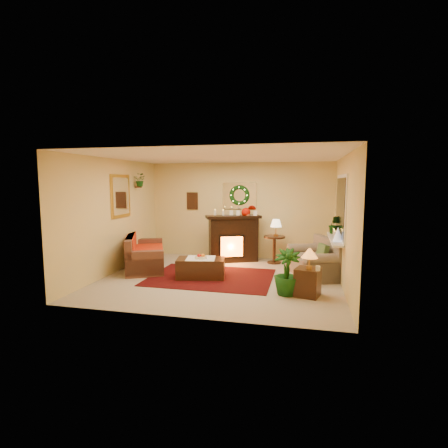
% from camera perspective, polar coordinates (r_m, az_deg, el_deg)
% --- Properties ---
extents(floor, '(5.00, 5.00, 0.00)m').
position_cam_1_polar(floor, '(7.64, -0.60, -8.91)').
color(floor, beige).
rests_on(floor, ground).
extents(ceiling, '(5.00, 5.00, 0.00)m').
position_cam_1_polar(ceiling, '(7.37, -0.62, 10.94)').
color(ceiling, white).
rests_on(ceiling, ground).
extents(wall_back, '(5.00, 5.00, 0.00)m').
position_cam_1_polar(wall_back, '(9.58, 2.56, 2.21)').
color(wall_back, '#EFD88C').
rests_on(wall_back, ground).
extents(wall_front, '(5.00, 5.00, 0.00)m').
position_cam_1_polar(wall_front, '(5.25, -6.41, -1.66)').
color(wall_front, '#EFD88C').
rests_on(wall_front, ground).
extents(wall_left, '(4.50, 4.50, 0.00)m').
position_cam_1_polar(wall_left, '(8.34, -17.55, 1.20)').
color(wall_left, '#EFD88C').
rests_on(wall_left, ground).
extents(wall_right, '(4.50, 4.50, 0.00)m').
position_cam_1_polar(wall_right, '(7.23, 19.03, 0.33)').
color(wall_right, '#EFD88C').
rests_on(wall_right, ground).
extents(area_rug, '(2.66, 2.00, 0.01)m').
position_cam_1_polar(area_rug, '(7.74, -2.13, -8.66)').
color(area_rug, '#4D121B').
rests_on(area_rug, floor).
extents(sofa, '(1.53, 2.07, 0.81)m').
position_cam_1_polar(sofa, '(8.69, -12.69, -4.22)').
color(sofa, brown).
rests_on(sofa, floor).
extents(red_throw, '(0.81, 1.32, 0.02)m').
position_cam_1_polar(red_throw, '(8.84, -12.61, -3.88)').
color(red_throw, red).
rests_on(red_throw, sofa).
extents(fireplace, '(1.30, 0.87, 1.15)m').
position_cam_1_polar(fireplace, '(9.16, 1.54, -2.73)').
color(fireplace, '#321A13').
rests_on(fireplace, floor).
extents(poinsettia, '(0.24, 0.24, 0.24)m').
position_cam_1_polar(poinsettia, '(9.01, 3.60, 1.90)').
color(poinsettia, '#A30E00').
rests_on(poinsettia, fireplace).
extents(mantel_candle_a, '(0.06, 0.06, 0.18)m').
position_cam_1_polar(mantel_candle_a, '(9.12, -1.47, 1.73)').
color(mantel_candle_a, silver).
rests_on(mantel_candle_a, fireplace).
extents(mantel_candle_b, '(0.06, 0.06, 0.18)m').
position_cam_1_polar(mantel_candle_b, '(9.09, -0.14, 1.71)').
color(mantel_candle_b, silver).
rests_on(mantel_candle_b, fireplace).
extents(mantel_mirror, '(0.92, 0.02, 0.72)m').
position_cam_1_polar(mantel_mirror, '(9.54, 2.55, 4.59)').
color(mantel_mirror, white).
rests_on(mantel_mirror, wall_back).
extents(wreath, '(0.55, 0.11, 0.55)m').
position_cam_1_polar(wreath, '(9.50, 2.51, 4.70)').
color(wreath, '#194719').
rests_on(wreath, wall_back).
extents(wall_art, '(0.32, 0.03, 0.48)m').
position_cam_1_polar(wall_art, '(9.88, -5.19, 3.78)').
color(wall_art, '#381E11').
rests_on(wall_art, wall_back).
extents(gold_mirror, '(0.03, 0.84, 1.00)m').
position_cam_1_polar(gold_mirror, '(8.56, -16.52, 4.40)').
color(gold_mirror, gold).
rests_on(gold_mirror, wall_left).
extents(hanging_plant, '(0.33, 0.28, 0.36)m').
position_cam_1_polar(hanging_plant, '(9.15, -13.48, 6.01)').
color(hanging_plant, '#194719').
rests_on(hanging_plant, wall_left).
extents(loveseat, '(1.26, 1.63, 0.83)m').
position_cam_1_polar(loveseat, '(8.06, 14.42, -5.21)').
color(loveseat, gray).
rests_on(loveseat, floor).
extents(window_frame, '(0.03, 1.86, 1.36)m').
position_cam_1_polar(window_frame, '(7.75, 18.58, 2.62)').
color(window_frame, white).
rests_on(window_frame, wall_right).
extents(window_glass, '(0.02, 1.70, 1.22)m').
position_cam_1_polar(window_glass, '(7.75, 18.47, 2.62)').
color(window_glass, black).
rests_on(window_glass, wall_right).
extents(window_sill, '(0.22, 1.86, 0.04)m').
position_cam_1_polar(window_sill, '(7.81, 17.62, -2.34)').
color(window_sill, white).
rests_on(window_sill, wall_right).
extents(mini_tree, '(0.19, 0.19, 0.28)m').
position_cam_1_polar(mini_tree, '(7.36, 18.09, -1.57)').
color(mini_tree, white).
rests_on(mini_tree, window_sill).
extents(sill_plant, '(0.30, 0.24, 0.55)m').
position_cam_1_polar(sill_plant, '(8.44, 17.50, -0.19)').
color(sill_plant, '#21541A').
rests_on(sill_plant, window_sill).
extents(side_table_round, '(0.68, 0.68, 0.71)m').
position_cam_1_polar(side_table_round, '(9.08, 8.21, -4.33)').
color(side_table_round, '#3B1811').
rests_on(side_table_round, floor).
extents(lamp_cream, '(0.29, 0.29, 0.44)m').
position_cam_1_polar(lamp_cream, '(8.98, 8.48, -0.87)').
color(lamp_cream, beige).
rests_on(lamp_cream, side_table_round).
extents(end_table_square, '(0.51, 0.51, 0.51)m').
position_cam_1_polar(end_table_square, '(6.64, 13.49, -9.11)').
color(end_table_square, '#553214').
rests_on(end_table_square, floor).
extents(lamp_tiffany, '(0.29, 0.29, 0.43)m').
position_cam_1_polar(lamp_tiffany, '(6.48, 13.78, -5.17)').
color(lamp_tiffany, '#FFA631').
rests_on(lamp_tiffany, end_table_square).
extents(coffee_table, '(1.11, 0.75, 0.43)m').
position_cam_1_polar(coffee_table, '(7.66, -3.80, -7.25)').
color(coffee_table, black).
rests_on(coffee_table, floor).
extents(fruit_bowl, '(0.26, 0.26, 0.06)m').
position_cam_1_polar(fruit_bowl, '(7.58, -3.81, -5.54)').
color(fruit_bowl, beige).
rests_on(fruit_bowl, coffee_table).
extents(floor_palm, '(1.44, 1.44, 2.56)m').
position_cam_1_polar(floor_palm, '(6.58, 10.23, -7.54)').
color(floor_palm, '#16531D').
rests_on(floor_palm, floor).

